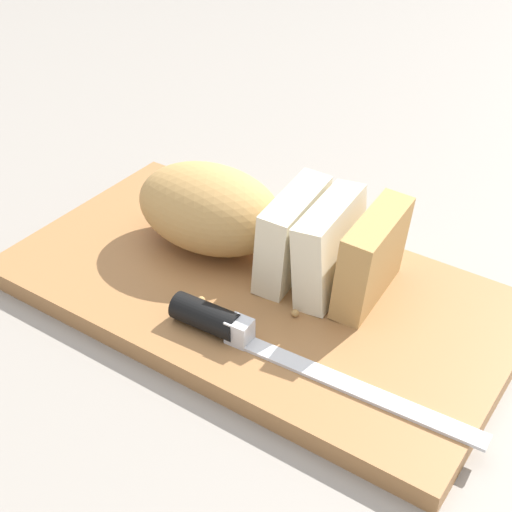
# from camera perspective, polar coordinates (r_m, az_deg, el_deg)

# --- Properties ---
(ground_plane) EXTENTS (3.00, 3.00, 0.00)m
(ground_plane) POSITION_cam_1_polar(r_m,az_deg,el_deg) (0.69, 0.00, -3.31)
(ground_plane) COLOR gray
(cutting_board) EXTENTS (0.47, 0.26, 0.02)m
(cutting_board) POSITION_cam_1_polar(r_m,az_deg,el_deg) (0.68, 0.00, -2.69)
(cutting_board) COLOR #9E6B3D
(cutting_board) RESTS_ON ground_plane
(bread_loaf) EXTENTS (0.27, 0.12, 0.08)m
(bread_loaf) POSITION_cam_1_polar(r_m,az_deg,el_deg) (0.69, -0.39, 2.71)
(bread_loaf) COLOR tan
(bread_loaf) RESTS_ON cutting_board
(bread_knife) EXTENTS (0.27, 0.03, 0.02)m
(bread_knife) POSITION_cam_1_polar(r_m,az_deg,el_deg) (0.61, -1.37, -5.89)
(bread_knife) COLOR silver
(bread_knife) RESTS_ON cutting_board
(crumb_near_knife) EXTENTS (0.00, 0.00, 0.00)m
(crumb_near_knife) POSITION_cam_1_polar(r_m,az_deg,el_deg) (0.72, -2.97, 0.37)
(crumb_near_knife) COLOR tan
(crumb_near_knife) RESTS_ON cutting_board
(crumb_near_loaf) EXTENTS (0.01, 0.01, 0.01)m
(crumb_near_loaf) POSITION_cam_1_polar(r_m,az_deg,el_deg) (0.65, -4.28, -3.45)
(crumb_near_loaf) COLOR tan
(crumb_near_loaf) RESTS_ON cutting_board
(crumb_stray_left) EXTENTS (0.01, 0.01, 0.01)m
(crumb_stray_left) POSITION_cam_1_polar(r_m,az_deg,el_deg) (0.64, 3.05, -4.45)
(crumb_stray_left) COLOR tan
(crumb_stray_left) RESTS_ON cutting_board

